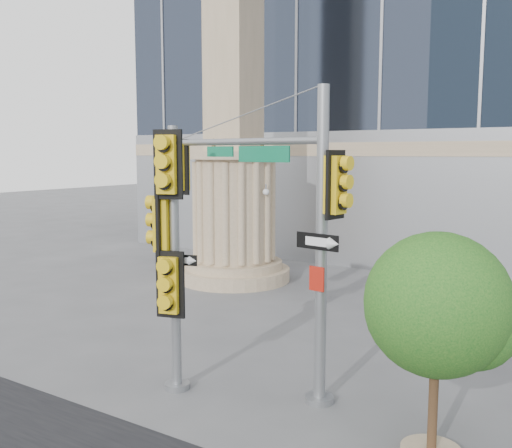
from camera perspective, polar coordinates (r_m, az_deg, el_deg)
The scene contains 5 objects.
ground at distance 12.56m, azimuth -3.19°, elevation -16.58°, with size 120.00×120.00×0.00m, color #545456.
monument at distance 22.31m, azimuth -2.23°, elevation 8.34°, with size 4.40×4.40×16.60m.
main_signal_pole at distance 11.88m, azimuth 2.04°, elevation 1.74°, with size 4.89×1.12×6.34m.
secondary_signal_pole at distance 11.90m, azimuth -8.66°, elevation -1.45°, with size 1.04×0.74×5.60m.
street_tree at distance 9.84m, azimuth 17.93°, elevation -8.25°, with size 2.43×2.38×3.79m.
Camera 1 is at (6.76, -9.30, 5.05)m, focal length 40.00 mm.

